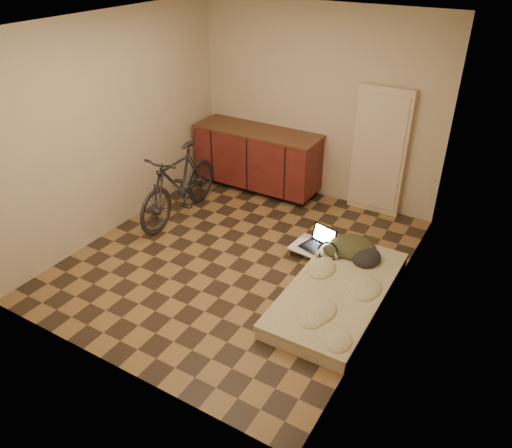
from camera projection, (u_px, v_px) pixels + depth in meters
The scene contains 10 objects.
room_shell at pixel (237, 155), 5.23m from camera, with size 3.50×4.00×2.60m.
cabinets at pixel (258, 159), 7.25m from camera, with size 1.84×0.62×0.91m.
appliance_panel at pixel (380, 152), 6.48m from camera, with size 0.70×0.10×1.70m, color beige.
bicycle at pixel (178, 180), 6.47m from camera, with size 0.48×1.65×1.07m, color black.
futon at pixel (338, 293), 5.18m from camera, with size 0.93×1.92×0.16m.
clothing_pile at pixel (356, 245), 5.61m from camera, with size 0.57×0.48×0.23m, color #34361F, non-canonical shape.
headphones at pixel (328, 251), 5.55m from camera, with size 0.26×0.24×0.17m, color black, non-canonical shape.
lap_desk at pixel (319, 250), 5.86m from camera, with size 0.68×0.48×0.11m.
laptop at pixel (319, 243), 5.87m from camera, with size 0.41×0.38×0.23m.
mouse at pixel (335, 256), 5.70m from camera, with size 0.06×0.09×0.03m, color white.
Camera 1 is at (2.66, -4.09, 3.33)m, focal length 35.00 mm.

